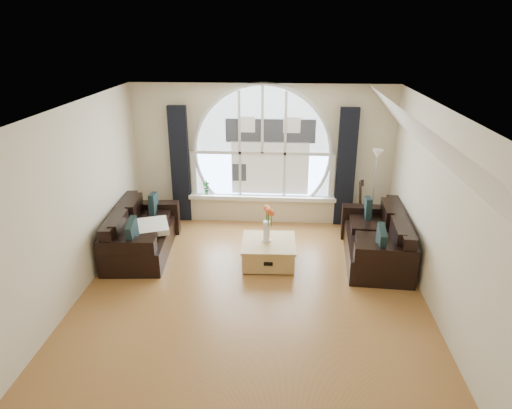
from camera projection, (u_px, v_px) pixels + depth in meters
The scene contains 21 objects.
ground at pixel (252, 293), 6.67m from camera, with size 5.00×5.50×0.01m, color brown.
ceiling at pixel (251, 109), 5.67m from camera, with size 5.00×5.50×0.01m, color silver.
wall_back at pixel (262, 155), 8.72m from camera, with size 5.00×0.01×2.70m, color beige.
wall_front at pixel (226, 337), 3.62m from camera, with size 5.00×0.01×2.70m, color beige.
wall_left at pixel (74, 204), 6.33m from camera, with size 0.01×5.50×2.70m, color beige.
wall_right at pixel (438, 213), 6.02m from camera, with size 0.01×5.50×2.70m, color beige.
attic_slope at pixel (426, 139), 5.67m from camera, with size 0.92×5.50×0.72m, color silver.
arched_window at pixel (262, 141), 8.59m from camera, with size 2.60×0.06×2.15m, color silver.
window_sill at pixel (262, 197), 8.94m from camera, with size 2.90×0.22×0.08m, color white.
window_frame at pixel (262, 142), 8.56m from camera, with size 2.76×0.08×2.15m, color white.
neighbor_house at pixel (270, 148), 8.62m from camera, with size 1.70×0.02×1.50m, color silver.
curtain_left at pixel (180, 165), 8.78m from camera, with size 0.35×0.12×2.30m, color black.
curtain_right at pixel (346, 168), 8.58m from camera, with size 0.35×0.12×2.30m, color black.
sofa_left at pixel (142, 231), 7.73m from camera, with size 0.90×1.81×0.80m, color black.
sofa_right at pixel (375, 238), 7.48m from camera, with size 0.93×1.86×0.82m, color black.
coffee_chest at pixel (269, 251), 7.45m from camera, with size 0.87×0.87×0.43m, color #B0884A.
throw_blanket at pixel (151, 227), 7.66m from camera, with size 0.55×0.55×0.10m, color silver.
vase_flowers at pixel (267, 219), 7.27m from camera, with size 0.24×0.24×0.70m, color white.
floor_lamp at pixel (374, 191), 8.41m from camera, with size 0.24×0.24×1.60m, color #B2B2B2.
guitar at pixel (359, 205), 8.52m from camera, with size 0.36×0.24×1.06m, color #9A5E31.
potted_plant at pixel (206, 188), 8.94m from camera, with size 0.14×0.10×0.27m, color #1E6023.
Camera 1 is at (0.44, -5.70, 3.68)m, focal length 31.68 mm.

